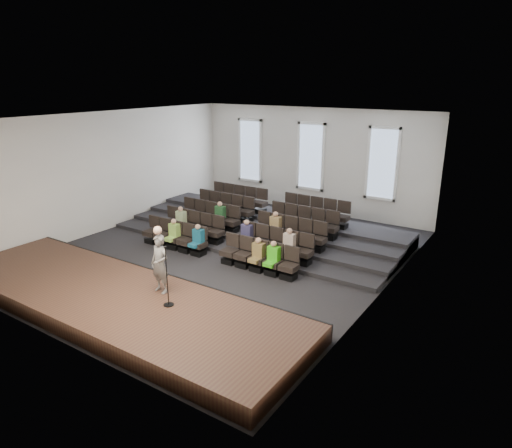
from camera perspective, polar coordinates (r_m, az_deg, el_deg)
The scene contains 14 objects.
ground at distance 17.15m, azimuth -4.06°, elevation -3.74°, with size 14.00×14.00×0.00m, color black.
ceiling at distance 16.01m, azimuth -4.46°, elevation 13.18°, with size 12.00×14.00×0.02m, color white.
wall_back at distance 22.26m, azimuth 6.91°, elevation 7.88°, with size 12.00×0.04×5.00m, color silver.
wall_front at distance 11.88m, azimuth -25.32°, elevation -2.54°, with size 12.00×0.04×5.00m, color silver.
wall_left at distance 20.57m, azimuth -17.76°, elevation 6.35°, with size 0.04×14.00×5.00m, color silver.
wall_right at distance 13.70m, azimuth 16.16°, elevation 1.04°, with size 0.04×14.00×5.00m, color silver.
stage at distance 13.73m, azimuth -17.26°, elevation -9.14°, with size 11.80×3.60×0.50m, color #3E291A.
stage_lip at distance 14.77m, azimuth -11.98°, elevation -6.72°, with size 11.80×0.06×0.52m, color black.
risers at distance 19.54m, azimuth 1.57°, elevation -0.37°, with size 11.80×4.80×0.60m.
seating_rows at distance 18.10m, azimuth -1.15°, elevation -0.25°, with size 6.80×4.70×1.67m.
windows at distance 22.17m, azimuth 6.85°, elevation 8.36°, with size 8.44×0.10×3.24m.
audience at distance 16.88m, azimuth -2.91°, elevation -1.19°, with size 5.45×2.64×1.10m.
speaker at distance 13.01m, azimuth -11.92°, elevation -4.92°, with size 0.61×0.40×1.69m, color #64625F.
mic_stand at distance 12.36m, azimuth -10.98°, elevation -7.86°, with size 0.28×0.28×1.68m.
Camera 1 is at (9.78, -12.62, 6.28)m, focal length 32.00 mm.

